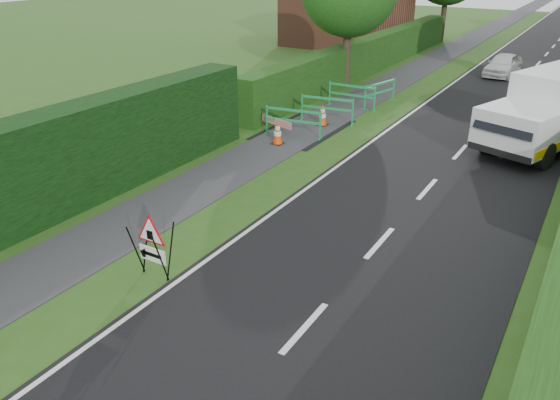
% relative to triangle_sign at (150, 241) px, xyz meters
% --- Properties ---
extents(ground, '(120.00, 120.00, 0.00)m').
position_rel_triangle_sign_xyz_m(ground, '(0.89, -0.89, -0.81)').
color(ground, '#2A4E16').
rests_on(ground, ground).
extents(road_surface, '(6.00, 90.00, 0.02)m').
position_rel_triangle_sign_xyz_m(road_surface, '(3.39, 34.11, -0.81)').
color(road_surface, black).
rests_on(road_surface, ground).
extents(footpath, '(2.00, 90.00, 0.02)m').
position_rel_triangle_sign_xyz_m(footpath, '(-2.11, 34.11, -0.81)').
color(footpath, '#2D2D30').
rests_on(footpath, ground).
extents(hedge_west_far, '(1.00, 24.00, 1.80)m').
position_rel_triangle_sign_xyz_m(hedge_west_far, '(-4.11, 21.11, -0.81)').
color(hedge_west_far, '#14380F').
rests_on(hedge_west_far, ground).
extents(triangle_sign, '(0.81, 0.81, 1.17)m').
position_rel_triangle_sign_xyz_m(triangle_sign, '(0.00, 0.00, 0.00)').
color(triangle_sign, black).
rests_on(triangle_sign, ground).
extents(works_van, '(3.68, 5.72, 2.44)m').
position_rel_triangle_sign_xyz_m(works_van, '(5.60, 12.46, 0.48)').
color(works_van, silver).
rests_on(works_van, ground).
extents(traffic_cone_0, '(0.38, 0.38, 0.79)m').
position_rel_triangle_sign_xyz_m(traffic_cone_0, '(5.53, 10.90, -0.42)').
color(traffic_cone_0, black).
rests_on(traffic_cone_0, ground).
extents(traffic_cone_1, '(0.38, 0.38, 0.79)m').
position_rel_triangle_sign_xyz_m(traffic_cone_1, '(5.64, 12.82, -0.42)').
color(traffic_cone_1, black).
rests_on(traffic_cone_1, ground).
extents(traffic_cone_3, '(0.38, 0.38, 0.79)m').
position_rel_triangle_sign_xyz_m(traffic_cone_3, '(-2.10, 8.28, -0.42)').
color(traffic_cone_3, black).
rests_on(traffic_cone_3, ground).
extents(traffic_cone_4, '(0.38, 0.38, 0.79)m').
position_rel_triangle_sign_xyz_m(traffic_cone_4, '(-1.79, 10.97, -0.42)').
color(traffic_cone_4, black).
rests_on(traffic_cone_4, ground).
extents(ped_barrier_0, '(2.09, 0.65, 1.00)m').
position_rel_triangle_sign_xyz_m(ped_barrier_0, '(-2.10, 9.32, -0.18)').
color(ped_barrier_0, '#1A914A').
rests_on(ped_barrier_0, ground).
extents(ped_barrier_1, '(2.09, 0.65, 1.00)m').
position_rel_triangle_sign_xyz_m(ped_barrier_1, '(-1.82, 11.40, -0.18)').
color(ped_barrier_1, '#1A914A').
rests_on(ped_barrier_1, ground).
extents(ped_barrier_2, '(2.06, 0.35, 1.00)m').
position_rel_triangle_sign_xyz_m(ped_barrier_2, '(-1.86, 13.73, -0.18)').
color(ped_barrier_2, '#1A914A').
rests_on(ped_barrier_2, ground).
extents(ped_barrier_3, '(0.84, 2.08, 1.00)m').
position_rel_triangle_sign_xyz_m(ped_barrier_3, '(-1.04, 14.76, -0.18)').
color(ped_barrier_3, '#1A914A').
rests_on(ped_barrier_3, ground).
extents(redwhite_plank, '(1.44, 0.48, 0.25)m').
position_rel_triangle_sign_xyz_m(redwhite_plank, '(-2.70, 9.20, -0.81)').
color(redwhite_plank, red).
rests_on(redwhite_plank, ground).
extents(hatchback_car, '(1.59, 3.41, 1.13)m').
position_rel_triangle_sign_xyz_m(hatchback_car, '(2.21, 23.58, -0.25)').
color(hatchback_car, white).
rests_on(hatchback_car, ground).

